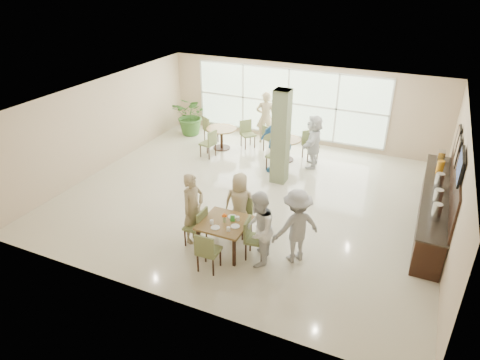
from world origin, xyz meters
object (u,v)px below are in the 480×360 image
at_px(teen_left, 193,208).
at_px(teen_standing, 296,226).
at_px(main_table, 225,225).
at_px(adult_a, 276,143).
at_px(round_table_left, 222,133).
at_px(buffet_counter, 435,205).
at_px(round_table_right, 285,145).
at_px(potted_plant, 192,116).
at_px(teen_right, 258,229).
at_px(teen_far, 240,203).
at_px(adult_b, 314,141).
at_px(adult_standing, 265,117).

bearing_deg(teen_left, teen_standing, -68.87).
bearing_deg(main_table, teen_standing, 12.38).
distance_m(teen_left, adult_a, 4.31).
bearing_deg(round_table_left, buffet_counter, -17.68).
height_order(round_table_right, adult_a, adult_a).
relative_size(potted_plant, teen_right, 0.87).
xyz_separation_m(round_table_right, adult_a, (-0.01, -0.94, 0.40)).
bearing_deg(teen_right, buffet_counter, 121.12).
xyz_separation_m(teen_far, adult_a, (-0.38, 3.50, 0.18)).
height_order(round_table_right, teen_left, teen_left).
bearing_deg(teen_right, round_table_left, -158.59).
height_order(round_table_right, buffet_counter, buffet_counter).
bearing_deg(teen_right, adult_b, 171.02).
distance_m(main_table, teen_standing, 1.60).
bearing_deg(teen_far, round_table_left, -69.37).
xyz_separation_m(round_table_right, teen_far, (0.38, -4.44, 0.22)).
xyz_separation_m(round_table_right, teen_right, (1.25, -5.40, 0.31)).
height_order(teen_left, adult_b, teen_left).
xyz_separation_m(main_table, teen_far, (-0.02, 0.85, 0.11)).
bearing_deg(teen_left, round_table_left, 34.56).
bearing_deg(buffet_counter, main_table, -143.97).
bearing_deg(teen_standing, teen_far, -65.04).
distance_m(buffet_counter, teen_far, 4.82).
xyz_separation_m(buffet_counter, adult_standing, (-5.82, 3.41, 0.38)).
height_order(round_table_left, teen_standing, teen_standing).
height_order(potted_plant, teen_standing, teen_standing).
bearing_deg(potted_plant, teen_left, -59.46).
bearing_deg(teen_left, round_table_right, 9.73).
bearing_deg(round_table_right, adult_b, -4.75).
xyz_separation_m(main_table, adult_a, (-0.40, 4.35, 0.29)).
bearing_deg(teen_left, main_table, -79.88).
bearing_deg(adult_standing, teen_right, 87.83).
relative_size(main_table, round_table_left, 0.99).
bearing_deg(teen_far, adult_a, -94.57).
bearing_deg(main_table, teen_right, -7.25).
height_order(round_table_left, potted_plant, potted_plant).
distance_m(main_table, round_table_left, 5.99).
relative_size(buffet_counter, adult_a, 2.47).
relative_size(round_table_left, teen_left, 0.61).
distance_m(main_table, round_table_right, 5.31).
bearing_deg(main_table, adult_standing, 103.63).
distance_m(potted_plant, teen_standing, 8.26).
relative_size(round_table_right, buffet_counter, 0.21).
bearing_deg(teen_standing, round_table_right, -115.46).
xyz_separation_m(adult_b, adult_standing, (-2.13, 1.29, 0.08)).
xyz_separation_m(round_table_left, round_table_right, (2.36, -0.02, -0.01)).
relative_size(main_table, adult_a, 0.55).
relative_size(buffet_counter, teen_right, 2.73).
relative_size(teen_far, teen_standing, 0.90).
xyz_separation_m(main_table, teen_left, (-0.84, 0.06, 0.19)).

